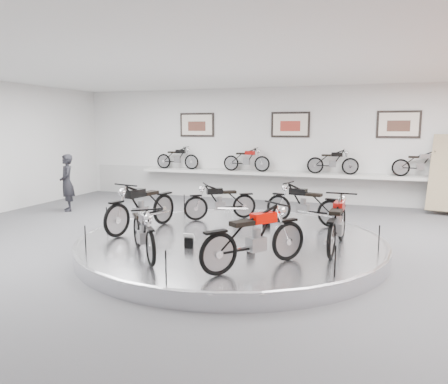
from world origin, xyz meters
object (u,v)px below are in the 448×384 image
(visitor, at_px, (67,183))
(bike_b, at_px, (304,204))
(bike_d, at_px, (141,206))
(display_platform, at_px, (231,244))
(bike_f, at_px, (255,237))
(shelf, at_px, (288,174))
(bike_e, at_px, (143,231))
(bike_c, at_px, (220,201))
(bike_a, at_px, (337,222))

(visitor, bearing_deg, bike_b, 39.49)
(bike_d, bearing_deg, display_platform, 105.73)
(display_platform, relative_size, bike_f, 3.56)
(shelf, distance_m, bike_d, 6.80)
(visitor, bearing_deg, bike_e, 5.36)
(bike_f, bearing_deg, bike_e, 128.51)
(shelf, bearing_deg, bike_c, -99.74)
(shelf, bearing_deg, bike_f, -83.05)
(bike_e, bearing_deg, bike_f, 50.62)
(display_platform, height_order, bike_c, bike_c)
(bike_c, xyz_separation_m, bike_f, (1.82, -3.46, 0.06))
(bike_c, relative_size, visitor, 0.89)
(visitor, bearing_deg, display_platform, 23.26)
(bike_c, xyz_separation_m, visitor, (-5.43, 0.99, 0.13))
(bike_b, height_order, visitor, visitor)
(display_platform, distance_m, bike_d, 2.21)
(shelf, xyz_separation_m, bike_e, (-1.06, -8.23, -0.23))
(display_platform, distance_m, bike_c, 1.93)
(bike_d, xyz_separation_m, bike_e, (1.03, -1.77, -0.08))
(bike_d, bearing_deg, visitor, -109.08)
(display_platform, relative_size, visitor, 3.59)
(shelf, xyz_separation_m, bike_b, (1.26, -4.64, -0.20))
(bike_b, distance_m, bike_d, 3.82)
(shelf, height_order, bike_a, bike_a)
(bike_b, bearing_deg, bike_f, 101.34)
(bike_b, relative_size, bike_c, 1.07)
(bike_d, bearing_deg, bike_f, 74.37)
(bike_c, xyz_separation_m, bike_e, (-0.24, -3.47, 0.01))
(shelf, bearing_deg, display_platform, -90.00)
(bike_b, distance_m, bike_c, 2.08)
(bike_c, bearing_deg, bike_d, 20.44)
(display_platform, height_order, shelf, shelf)
(display_platform, distance_m, shelf, 6.46)
(shelf, relative_size, visitor, 6.17)
(bike_b, xyz_separation_m, bike_e, (-2.32, -3.59, -0.03))
(display_platform, height_order, visitor, visitor)
(bike_a, height_order, visitor, visitor)
(bike_b, relative_size, bike_f, 0.94)
(display_platform, bearing_deg, visitor, 157.19)
(bike_b, bearing_deg, bike_a, 130.56)
(bike_a, distance_m, visitor, 8.90)
(bike_d, bearing_deg, bike_e, 44.22)
(bike_f, height_order, visitor, visitor)
(bike_b, relative_size, bike_d, 0.90)
(shelf, xyz_separation_m, visitor, (-6.24, -3.77, -0.11))
(bike_b, xyz_separation_m, bike_d, (-3.35, -1.83, 0.06))
(bike_b, xyz_separation_m, bike_c, (-2.08, -0.12, -0.03))
(bike_b, distance_m, bike_e, 4.28)
(bike_b, height_order, bike_d, bike_d)
(bike_a, distance_m, bike_e, 3.63)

